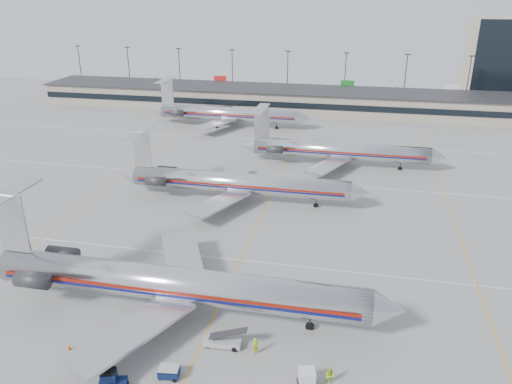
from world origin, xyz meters
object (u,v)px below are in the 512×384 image
(uld_container, at_px, (307,378))
(belt_loader, at_px, (223,341))
(jet_second_row, at_px, (234,182))
(jet_foreground, at_px, (169,283))

(uld_container, relative_size, belt_loader, 0.45)
(jet_second_row, bearing_deg, jet_foreground, -88.95)
(uld_container, distance_m, belt_loader, 9.71)
(jet_foreground, height_order, jet_second_row, jet_foreground)
(jet_foreground, bearing_deg, belt_loader, -31.49)
(belt_loader, bearing_deg, jet_foreground, 145.72)
(jet_foreground, relative_size, belt_loader, 10.77)
(jet_second_row, height_order, uld_container, jet_second_row)
(uld_container, xyz_separation_m, belt_loader, (-8.97, 3.71, -0.26))
(belt_loader, bearing_deg, uld_container, -25.27)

